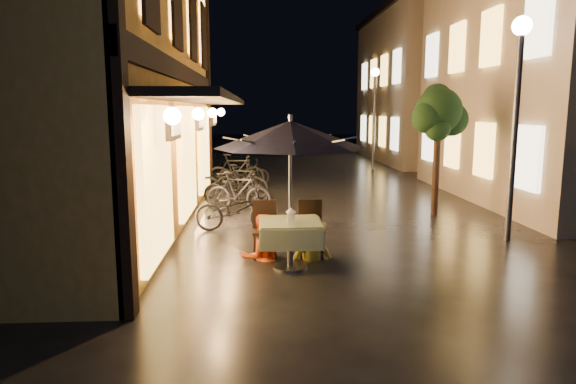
{
  "coord_description": "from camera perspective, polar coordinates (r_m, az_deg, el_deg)",
  "views": [
    {
      "loc": [
        -1.85,
        -7.5,
        2.54
      ],
      "look_at": [
        -1.36,
        1.07,
        1.15
      ],
      "focal_mm": 32.0,
      "sensor_mm": 36.0,
      "label": 1
    }
  ],
  "objects": [
    {
      "name": "street_tree",
      "position": [
        12.75,
        16.44,
        8.29
      ],
      "size": [
        1.43,
        1.2,
        3.15
      ],
      "color": "black",
      "rests_on": "ground"
    },
    {
      "name": "streetlamp_near",
      "position": [
        10.67,
        24.16,
        10.43
      ],
      "size": [
        0.36,
        0.36,
        4.23
      ],
      "color": "#59595E",
      "rests_on": "ground"
    },
    {
      "name": "cafe_table",
      "position": [
        8.22,
        0.24,
        -4.55
      ],
      "size": [
        0.99,
        0.99,
        0.78
      ],
      "color": "#59595E",
      "rests_on": "ground"
    },
    {
      "name": "table_lantern",
      "position": [
        7.97,
        0.32,
        -2.54
      ],
      "size": [
        0.16,
        0.16,
        0.25
      ],
      "color": "white",
      "rests_on": "cafe_table"
    },
    {
      "name": "cafe_chair_right",
      "position": [
        8.98,
        2.5,
        -3.69
      ],
      "size": [
        0.42,
        0.42,
        0.97
      ],
      "color": "black",
      "rests_on": "ground"
    },
    {
      "name": "bicycle_2",
      "position": [
        13.63,
        -5.82,
        0.36
      ],
      "size": [
        1.82,
        0.88,
        0.91
      ],
      "primitive_type": "imported",
      "rotation": [
        0.0,
        0.0,
        1.41
      ],
      "color": "black",
      "rests_on": "ground"
    },
    {
      "name": "east_building_far",
      "position": [
        27.18,
        17.16,
        11.15
      ],
      "size": [
        7.3,
        10.3,
        7.3
      ],
      "color": "#AF9C8D",
      "rests_on": "ground"
    },
    {
      "name": "person_yellow",
      "position": [
        8.72,
        2.51,
        -2.65
      ],
      "size": [
        1.08,
        0.79,
        1.5
      ],
      "primitive_type": "imported",
      "rotation": [
        0.0,
        0.0,
        3.4
      ],
      "color": "gold",
      "rests_on": "ground"
    },
    {
      "name": "bicycle_0",
      "position": [
        10.82,
        -5.75,
        -1.94
      ],
      "size": [
        1.76,
        0.64,
        0.92
      ],
      "primitive_type": "imported",
      "rotation": [
        0.0,
        0.0,
        1.55
      ],
      "color": "black",
      "rests_on": "ground"
    },
    {
      "name": "bicycle_3",
      "position": [
        14.77,
        -5.14,
        1.18
      ],
      "size": [
        1.68,
        1.05,
        0.98
      ],
      "primitive_type": "imported",
      "rotation": [
        0.0,
        0.0,
        1.18
      ],
      "color": "black",
      "rests_on": "ground"
    },
    {
      "name": "cafe_chair_left",
      "position": [
        8.94,
        -2.62,
        -3.76
      ],
      "size": [
        0.42,
        0.42,
        0.97
      ],
      "color": "black",
      "rests_on": "ground"
    },
    {
      "name": "bicycle_1",
      "position": [
        12.8,
        -5.52,
        0.01
      ],
      "size": [
        1.75,
        0.85,
        1.01
      ],
      "primitive_type": "imported",
      "rotation": [
        0.0,
        0.0,
        1.34
      ],
      "color": "black",
      "rests_on": "ground"
    },
    {
      "name": "ground",
      "position": [
        8.13,
        10.16,
        -9.15
      ],
      "size": [
        90.0,
        90.0,
        0.0
      ],
      "primitive_type": "plane",
      "color": "black",
      "rests_on": "ground"
    },
    {
      "name": "bicycle_4",
      "position": [
        14.92,
        -6.44,
        1.25
      ],
      "size": [
        1.94,
        0.86,
        0.99
      ],
      "primitive_type": "imported",
      "rotation": [
        0.0,
        0.0,
        1.69
      ],
      "color": "black",
      "rests_on": "ground"
    },
    {
      "name": "west_building",
      "position": [
        12.19,
        -22.49,
        14.03
      ],
      "size": [
        5.9,
        11.4,
        7.4
      ],
      "color": "#BC8F2D",
      "rests_on": "ground"
    },
    {
      "name": "bicycle_6",
      "position": [
        17.08,
        -5.0,
        2.14
      ],
      "size": [
        1.78,
        0.77,
        0.91
      ],
      "primitive_type": "imported",
      "rotation": [
        0.0,
        0.0,
        1.67
      ],
      "color": "black",
      "rests_on": "ground"
    },
    {
      "name": "patio_umbrella",
      "position": [
        8.0,
        0.25,
        6.38
      ],
      "size": [
        2.39,
        2.39,
        2.46
      ],
      "color": "#59595E",
      "rests_on": "ground"
    },
    {
      "name": "bicycle_5",
      "position": [
        16.63,
        -5.79,
        2.3
      ],
      "size": [
        1.87,
        0.57,
        1.12
      ],
      "primitive_type": "imported",
      "rotation": [
        0.0,
        0.0,
        1.55
      ],
      "color": "black",
      "rests_on": "ground"
    },
    {
      "name": "streetlamp_far",
      "position": [
        22.05,
        9.58,
        10.05
      ],
      "size": [
        0.36,
        0.36,
        4.23
      ],
      "color": "#59595E",
      "rests_on": "ground"
    },
    {
      "name": "person_orange",
      "position": [
        8.76,
        -3.0,
        -2.62
      ],
      "size": [
        0.87,
        0.78,
        1.5
      ],
      "primitive_type": "imported",
      "rotation": [
        0.0,
        0.0,
        3.48
      ],
      "color": "#DE4712",
      "rests_on": "ground"
    }
  ]
}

